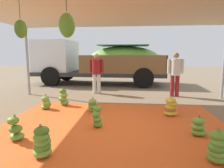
# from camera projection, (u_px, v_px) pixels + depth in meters

# --- Properties ---
(ground_plane) EXTENTS (40.00, 40.00, 0.00)m
(ground_plane) POSITION_uv_depth(u_px,v_px,m) (120.00, 98.00, 7.51)
(ground_plane) COLOR #7F6B51
(tarp_orange) EXTENTS (5.30, 4.10, 0.01)m
(tarp_orange) POSITION_uv_depth(u_px,v_px,m) (113.00, 126.00, 4.56)
(tarp_orange) COLOR #E05B23
(tarp_orange) RESTS_ON ground
(tent_canopy) EXTENTS (8.00, 7.00, 2.78)m
(tent_canopy) POSITION_uv_depth(u_px,v_px,m) (112.00, 4.00, 4.06)
(tent_canopy) COLOR #9EA0A5
(tent_canopy) RESTS_ON ground
(banana_bunch_0) EXTENTS (0.32, 0.32, 0.55)m
(banana_bunch_0) POSITION_uv_depth(u_px,v_px,m) (97.00, 117.00, 4.45)
(banana_bunch_0) COLOR #60932D
(banana_bunch_0) RESTS_ON tarp_orange
(banana_bunch_1) EXTENTS (0.45, 0.45, 0.54)m
(banana_bunch_1) POSITION_uv_depth(u_px,v_px,m) (171.00, 107.00, 5.29)
(banana_bunch_1) COLOR gold
(banana_bunch_1) RESTS_ON tarp_orange
(banana_bunch_2) EXTENTS (0.42, 0.42, 0.56)m
(banana_bunch_2) POSITION_uv_depth(u_px,v_px,m) (218.00, 148.00, 2.99)
(banana_bunch_2) COLOR #60932D
(banana_bunch_2) RESTS_ON tarp_orange
(banana_bunch_3) EXTENTS (0.40, 0.36, 0.46)m
(banana_bunch_3) POSITION_uv_depth(u_px,v_px,m) (46.00, 103.00, 5.95)
(banana_bunch_3) COLOR #60932D
(banana_bunch_3) RESTS_ON tarp_orange
(banana_bunch_4) EXTENTS (0.36, 0.38, 0.52)m
(banana_bunch_4) POSITION_uv_depth(u_px,v_px,m) (15.00, 130.00, 3.77)
(banana_bunch_4) COLOR #6B9E38
(banana_bunch_4) RESTS_ON tarp_orange
(banana_bunch_5) EXTENTS (0.32, 0.34, 0.43)m
(banana_bunch_5) POSITION_uv_depth(u_px,v_px,m) (93.00, 106.00, 5.64)
(banana_bunch_5) COLOR #75A83D
(banana_bunch_5) RESTS_ON tarp_orange
(banana_bunch_6) EXTENTS (0.35, 0.36, 0.58)m
(banana_bunch_6) POSITION_uv_depth(u_px,v_px,m) (64.00, 98.00, 6.37)
(banana_bunch_6) COLOR #6B9E38
(banana_bunch_6) RESTS_ON tarp_orange
(banana_bunch_7) EXTENTS (0.42, 0.42, 0.43)m
(banana_bunch_7) POSITION_uv_depth(u_px,v_px,m) (198.00, 127.00, 4.01)
(banana_bunch_7) COLOR #60932D
(banana_bunch_7) RESTS_ON tarp_orange
(banana_bunch_8) EXTENTS (0.42, 0.42, 0.55)m
(banana_bunch_8) POSITION_uv_depth(u_px,v_px,m) (42.00, 143.00, 3.17)
(banana_bunch_8) COLOR #6B9E38
(banana_bunch_8) RESTS_ON tarp_orange
(cargo_truck_main) EXTENTS (7.11, 2.72, 2.40)m
(cargo_truck_main) POSITION_uv_depth(u_px,v_px,m) (98.00, 61.00, 10.93)
(cargo_truck_main) COLOR #2D2D2D
(cargo_truck_main) RESTS_ON ground
(worker_0) EXTENTS (0.62, 0.38, 1.69)m
(worker_0) POSITION_uv_depth(u_px,v_px,m) (96.00, 70.00, 8.26)
(worker_0) COLOR silver
(worker_0) RESTS_ON ground
(worker_1) EXTENTS (0.63, 0.39, 1.72)m
(worker_1) POSITION_uv_depth(u_px,v_px,m) (175.00, 71.00, 7.66)
(worker_1) COLOR maroon
(worker_1) RESTS_ON ground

